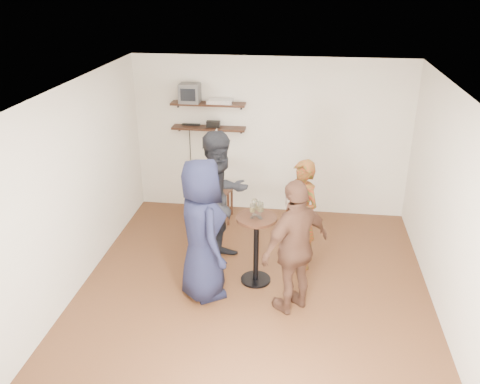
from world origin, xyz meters
name	(u,v)px	position (x,y,z in m)	size (l,w,h in m)	color
room	(254,200)	(0.00, 0.00, 1.30)	(4.58, 5.08, 2.68)	#4B2918
shelf_upper	(208,104)	(-1.00, 2.38, 1.85)	(1.20, 0.25, 0.04)	black
shelf_lower	(209,128)	(-1.00, 2.38, 1.45)	(1.20, 0.25, 0.04)	black
crt_monitor	(190,93)	(-1.29, 2.38, 2.02)	(0.32, 0.30, 0.30)	#59595B
dvd_deck	(220,101)	(-0.80, 2.38, 1.90)	(0.40, 0.24, 0.06)	silver
radio	(213,124)	(-0.93, 2.38, 1.52)	(0.22, 0.10, 0.10)	black
power_strip	(191,125)	(-1.30, 2.42, 1.48)	(0.30, 0.05, 0.03)	black
side_table	(218,192)	(-0.80, 1.99, 0.49)	(0.60, 0.60, 0.59)	black
vase_lilies	(217,168)	(-0.80, 1.99, 0.91)	(0.20, 0.20, 1.02)	white
drinks_table	(256,240)	(0.01, 0.25, 0.61)	(0.52, 0.52, 0.95)	black
wine_glass_fl	(252,209)	(-0.05, 0.22, 1.07)	(0.06, 0.06, 0.19)	silver
wine_glass_fr	(261,208)	(0.06, 0.22, 1.09)	(0.07, 0.07, 0.22)	silver
wine_glass_bl	(254,205)	(-0.03, 0.31, 1.09)	(0.07, 0.07, 0.21)	silver
wine_glass_br	(259,207)	(0.03, 0.27, 1.09)	(0.07, 0.07, 0.21)	silver
person_plaid	(301,215)	(0.56, 0.72, 0.78)	(0.57, 0.37, 1.55)	#B51D14
person_dark	(220,199)	(-0.54, 0.73, 0.95)	(0.92, 0.72, 1.90)	black
person_navy	(202,230)	(-0.62, -0.12, 0.91)	(0.89, 0.58, 1.82)	black
person_brown	(296,247)	(0.52, -0.27, 0.84)	(0.99, 0.41, 1.68)	#4C2D20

